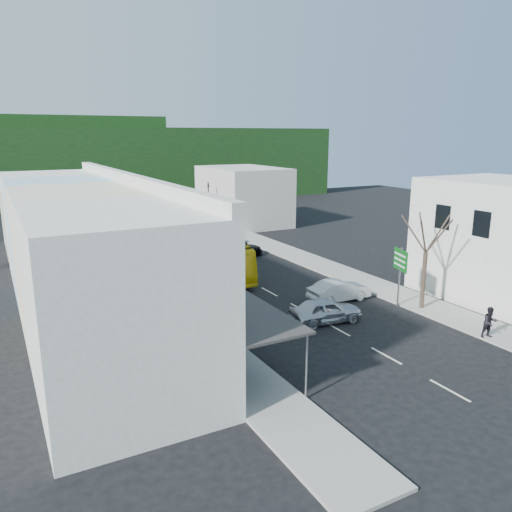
% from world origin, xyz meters
% --- Properties ---
extents(ground, '(120.00, 120.00, 0.00)m').
position_xyz_m(ground, '(0.00, 0.00, 0.00)').
color(ground, black).
rests_on(ground, ground).
extents(sidewalk_left, '(3.00, 52.00, 0.15)m').
position_xyz_m(sidewalk_left, '(-7.50, 10.00, 0.07)').
color(sidewalk_left, gray).
rests_on(sidewalk_left, ground).
extents(sidewalk_right, '(3.00, 52.00, 0.15)m').
position_xyz_m(sidewalk_right, '(7.50, 10.00, 0.07)').
color(sidewalk_right, gray).
rests_on(sidewalk_right, ground).
extents(shopfront_row, '(8.25, 30.00, 8.00)m').
position_xyz_m(shopfront_row, '(-12.49, 5.00, 4.00)').
color(shopfront_row, beige).
rests_on(shopfront_row, ground).
extents(right_building, '(8.00, 9.00, 8.00)m').
position_xyz_m(right_building, '(13.50, -4.00, 4.00)').
color(right_building, beige).
rests_on(right_building, ground).
extents(distant_block_left, '(8.00, 10.00, 6.00)m').
position_xyz_m(distant_block_left, '(-12.00, 27.00, 3.00)').
color(distant_block_left, '#B7B2A8').
rests_on(distant_block_left, ground).
extents(distant_block_right, '(8.00, 12.00, 7.00)m').
position_xyz_m(distant_block_right, '(11.00, 30.00, 3.50)').
color(distant_block_right, '#B7B2A8').
rests_on(distant_block_right, ground).
extents(hillside, '(80.00, 26.00, 14.00)m').
position_xyz_m(hillside, '(-1.45, 65.09, 6.73)').
color(hillside, black).
rests_on(hillside, ground).
extents(bus, '(3.23, 11.73, 3.10)m').
position_xyz_m(bus, '(-1.69, 10.47, 1.55)').
color(bus, yellow).
rests_on(bus, ground).
extents(car_silver, '(4.59, 2.33, 1.40)m').
position_xyz_m(car_silver, '(-0.00, -2.73, 0.70)').
color(car_silver, silver).
rests_on(car_silver, ground).
extents(car_white, '(4.43, 1.86, 1.40)m').
position_xyz_m(car_white, '(3.19, 0.10, 0.70)').
color(car_white, silver).
rests_on(car_white, ground).
extents(car_red, '(4.67, 2.08, 1.40)m').
position_xyz_m(car_red, '(-4.72, 2.07, 0.70)').
color(car_red, maroon).
rests_on(car_red, ground).
extents(car_black_near, '(4.56, 2.00, 1.40)m').
position_xyz_m(car_black_near, '(2.52, 14.70, 0.70)').
color(car_black_near, black).
rests_on(car_black_near, ground).
extents(car_navy_mid, '(4.59, 2.33, 1.40)m').
position_xyz_m(car_navy_mid, '(3.80, 19.45, 0.70)').
color(car_navy_mid, black).
rests_on(car_navy_mid, ground).
extents(car_black_far, '(4.61, 2.39, 1.40)m').
position_xyz_m(car_black_far, '(-2.64, 20.98, 0.70)').
color(car_black_far, black).
rests_on(car_black_far, ground).
extents(pedestrian_left, '(0.40, 0.60, 1.70)m').
position_xyz_m(pedestrian_left, '(-6.75, 2.42, 1.00)').
color(pedestrian_left, black).
rests_on(pedestrian_left, sidewalk_left).
extents(pedestrian_right, '(0.79, 0.61, 1.70)m').
position_xyz_m(pedestrian_right, '(6.30, -9.09, 1.00)').
color(pedestrian_right, black).
rests_on(pedestrian_right, sidewalk_right).
extents(direction_sign, '(1.21, 1.88, 3.93)m').
position_xyz_m(direction_sign, '(5.80, -2.68, 1.96)').
color(direction_sign, '#095715').
rests_on(direction_sign, ground).
extents(street_tree, '(4.09, 4.09, 7.51)m').
position_xyz_m(street_tree, '(6.74, -3.83, 3.75)').
color(street_tree, '#36291F').
rests_on(street_tree, ground).
extents(traffic_signal, '(1.14, 1.40, 5.55)m').
position_xyz_m(traffic_signal, '(5.80, 28.68, 2.77)').
color(traffic_signal, black).
rests_on(traffic_signal, ground).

